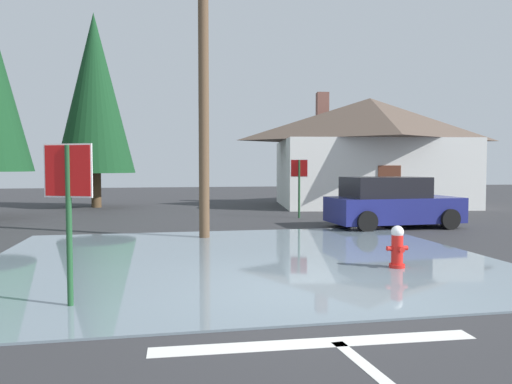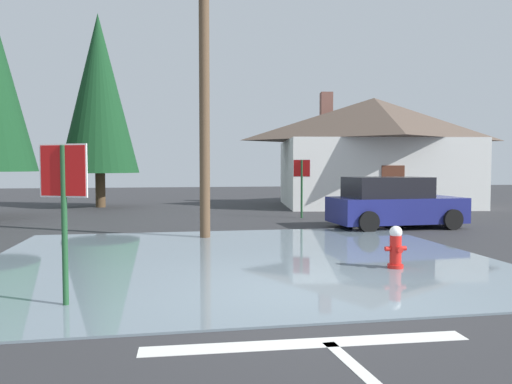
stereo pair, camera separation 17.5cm
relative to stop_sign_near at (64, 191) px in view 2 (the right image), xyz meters
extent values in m
cube|color=#2D2D30|center=(3.52, 0.31, -1.66)|extent=(80.00, 80.00, 0.10)
cube|color=slate|center=(2.90, 3.04, -1.59)|extent=(10.32, 8.87, 0.03)
cube|color=silver|center=(2.90, -1.96, -1.61)|extent=(3.66, 0.42, 0.01)
cylinder|color=#1E4C28|center=(0.00, 0.00, -0.49)|extent=(0.08, 0.08, 2.24)
cube|color=white|center=(0.00, 0.00, 0.28)|extent=(0.68, 0.32, 0.73)
cube|color=red|center=(0.00, 0.00, 0.28)|extent=(0.64, 0.31, 0.69)
cylinder|color=red|center=(5.63, 1.52, -1.56)|extent=(0.30, 0.30, 0.10)
cylinder|color=red|center=(5.63, 1.52, -1.24)|extent=(0.22, 0.22, 0.55)
sphere|color=white|center=(5.63, 1.52, -0.90)|extent=(0.24, 0.24, 0.24)
cylinder|color=red|center=(5.47, 1.52, -1.21)|extent=(0.10, 0.09, 0.09)
cylinder|color=red|center=(5.79, 1.52, -1.21)|extent=(0.10, 0.09, 0.09)
cylinder|color=red|center=(5.63, 1.37, -1.21)|extent=(0.11, 0.10, 0.11)
cylinder|color=brown|center=(2.40, 6.25, 2.45)|extent=(0.28, 0.28, 8.12)
cylinder|color=#1E4C28|center=(6.41, 10.97, -0.51)|extent=(0.08, 0.08, 2.20)
cube|color=white|center=(6.41, 10.97, 0.28)|extent=(0.60, 0.31, 0.66)
cube|color=red|center=(6.41, 10.97, 0.28)|extent=(0.57, 0.30, 0.62)
cube|color=silver|center=(11.50, 16.06, 0.01)|extent=(9.50, 7.43, 3.24)
pyramid|color=brown|center=(11.50, 16.06, 2.68)|extent=(10.26, 8.03, 2.10)
cube|color=brown|center=(9.51, 17.48, 3.21)|extent=(0.68, 0.68, 1.89)
cube|color=#592D1E|center=(11.06, 12.94, -0.61)|extent=(1.00, 0.20, 2.00)
cube|color=navy|center=(8.59, 7.57, -1.04)|extent=(4.21, 2.04, 0.79)
cube|color=black|center=(8.26, 7.56, -0.32)|extent=(2.55, 1.74, 0.65)
cylinder|color=black|center=(9.95, 8.56, -1.29)|extent=(0.65, 0.25, 0.64)
cylinder|color=black|center=(10.04, 6.73, -1.29)|extent=(0.65, 0.25, 0.64)
cylinder|color=black|center=(7.15, 8.42, -1.29)|extent=(0.65, 0.25, 0.64)
cylinder|color=black|center=(7.24, 6.59, -1.29)|extent=(0.65, 0.25, 0.64)
cylinder|color=#4C3823|center=(-1.77, 17.52, -0.78)|extent=(0.46, 0.46, 1.65)
cone|color=#143D1E|center=(-1.77, 17.52, 3.81)|extent=(3.68, 3.68, 7.54)
camera|label=1|loc=(1.23, -7.09, 0.33)|focal=34.70mm
camera|label=2|loc=(1.40, -7.12, 0.33)|focal=34.70mm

